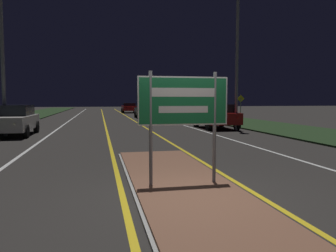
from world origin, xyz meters
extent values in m
plane|color=#282623|center=(0.00, 0.00, 0.00)|extent=(160.00, 160.00, 0.00)
cube|color=#999993|center=(0.00, 0.62, 0.03)|extent=(2.14, 8.57, 0.05)
cube|color=brown|center=(0.00, 0.62, 0.05)|extent=(2.02, 8.45, 0.10)
cube|color=#1E3319|center=(9.50, 20.00, 0.04)|extent=(5.00, 100.00, 0.08)
cube|color=gold|center=(-1.26, 25.00, 0.00)|extent=(0.12, 70.00, 0.01)
cube|color=gold|center=(1.26, 25.00, 0.00)|extent=(0.12, 70.00, 0.01)
cube|color=silver|center=(-4.20, 25.00, 0.00)|extent=(0.12, 70.00, 0.01)
cube|color=silver|center=(4.20, 25.00, 0.00)|extent=(0.12, 70.00, 0.01)
cube|color=silver|center=(-7.20, 25.00, 0.00)|extent=(0.10, 70.00, 0.01)
cube|color=silver|center=(7.20, 25.00, 0.00)|extent=(0.10, 70.00, 0.01)
cylinder|color=gray|center=(-0.67, 0.62, 1.24)|extent=(0.07, 0.07, 2.28)
cylinder|color=gray|center=(0.67, 0.62, 1.24)|extent=(0.07, 0.07, 2.28)
cube|color=#19703D|center=(0.00, 0.62, 1.79)|extent=(1.85, 0.04, 0.98)
cube|color=white|center=(0.00, 0.60, 1.79)|extent=(1.85, 0.00, 0.98)
cube|color=#19703D|center=(0.00, 0.60, 1.79)|extent=(1.80, 0.01, 0.92)
cube|color=white|center=(0.00, 0.59, 1.96)|extent=(1.30, 0.01, 0.18)
cube|color=white|center=(0.00, 0.59, 1.62)|extent=(1.02, 0.01, 0.14)
cylinder|color=gray|center=(-6.25, 11.73, 4.60)|extent=(0.18, 0.18, 9.19)
cylinder|color=gray|center=(6.25, 12.30, 4.23)|extent=(0.18, 0.18, 8.46)
cube|color=maroon|center=(5.51, 13.75, 0.69)|extent=(1.87, 4.07, 0.68)
cube|color=black|center=(5.51, 13.50, 1.29)|extent=(1.64, 2.12, 0.51)
sphere|color=red|center=(4.93, 11.73, 0.78)|extent=(0.14, 0.14, 0.14)
sphere|color=red|center=(6.09, 11.73, 0.78)|extent=(0.14, 0.14, 0.14)
cylinder|color=black|center=(4.62, 15.01, 0.35)|extent=(0.22, 0.71, 0.71)
cylinder|color=black|center=(6.41, 15.01, 0.35)|extent=(0.22, 0.71, 0.71)
cylinder|color=black|center=(4.62, 12.48, 0.35)|extent=(0.22, 0.71, 0.71)
cylinder|color=black|center=(6.41, 12.48, 0.35)|extent=(0.22, 0.71, 0.71)
cube|color=black|center=(2.84, 26.05, 0.66)|extent=(1.90, 4.07, 0.69)
cube|color=black|center=(2.84, 25.81, 1.27)|extent=(1.67, 2.12, 0.54)
sphere|color=red|center=(2.25, 24.04, 0.75)|extent=(0.14, 0.14, 0.14)
sphere|color=red|center=(3.43, 24.04, 0.75)|extent=(0.14, 0.14, 0.14)
cylinder|color=black|center=(1.93, 27.32, 0.32)|extent=(0.22, 0.63, 0.63)
cylinder|color=black|center=(3.75, 27.32, 0.32)|extent=(0.22, 0.63, 0.63)
cylinder|color=black|center=(1.93, 24.79, 0.32)|extent=(0.22, 0.63, 0.63)
cylinder|color=black|center=(3.75, 24.79, 0.32)|extent=(0.22, 0.63, 0.63)
cube|color=maroon|center=(2.37, 39.83, 0.64)|extent=(1.81, 4.42, 0.62)
cube|color=black|center=(2.37, 39.57, 1.16)|extent=(1.59, 2.30, 0.41)
sphere|color=red|center=(1.81, 37.64, 0.72)|extent=(0.14, 0.14, 0.14)
sphere|color=red|center=(2.93, 37.64, 0.72)|extent=(0.14, 0.14, 0.14)
cylinder|color=black|center=(1.51, 41.20, 0.33)|extent=(0.22, 0.66, 0.66)
cylinder|color=black|center=(3.23, 41.20, 0.33)|extent=(0.22, 0.66, 0.66)
cylinder|color=black|center=(1.51, 38.46, 0.33)|extent=(0.22, 0.66, 0.66)
cylinder|color=black|center=(3.23, 38.46, 0.33)|extent=(0.22, 0.66, 0.66)
cube|color=silver|center=(-5.95, 11.93, 0.66)|extent=(1.84, 4.25, 0.69)
cube|color=black|center=(-5.95, 12.19, 1.28)|extent=(1.62, 2.21, 0.54)
sphere|color=white|center=(-5.37, 9.83, 0.75)|extent=(0.14, 0.14, 0.14)
cylinder|color=black|center=(-5.06, 10.61, 0.32)|extent=(0.22, 0.64, 0.64)
cylinder|color=black|center=(-6.83, 13.25, 0.32)|extent=(0.22, 0.64, 0.64)
cylinder|color=black|center=(-5.06, 13.25, 0.32)|extent=(0.22, 0.64, 0.64)
cylinder|color=gray|center=(9.26, 18.32, 1.02)|extent=(0.06, 0.06, 1.87)
cube|color=yellow|center=(9.26, 18.32, 1.89)|extent=(0.60, 0.02, 0.60)
camera|label=1|loc=(-1.66, -5.78, 1.81)|focal=35.00mm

